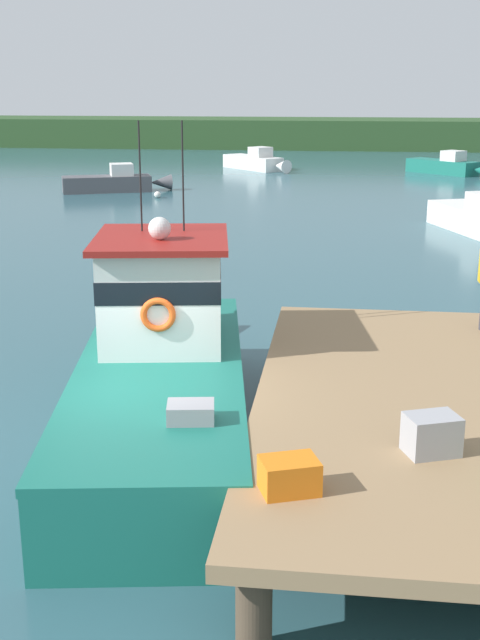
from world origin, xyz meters
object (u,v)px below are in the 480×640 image
object	(u,v)px
mooring_buoy_spare_mooring	(157,195)
main_fishing_boat	(162,366)
moored_boat_far_right	(447,166)
moored_boat_near_channel	(115,182)
crate_stack_mid_dock	(289,476)
moored_boat_mid_harbor	(257,162)
crate_single_far	(432,434)

from	to	relation	value
mooring_buoy_spare_mooring	main_fishing_boat	bearing A→B (deg)	-77.14
moored_boat_far_right	moored_boat_near_channel	world-z (taller)	moored_boat_far_right
crate_stack_mid_dock	mooring_buoy_spare_mooring	bearing A→B (deg)	105.18
mooring_buoy_spare_mooring	crate_stack_mid_dock	bearing A→B (deg)	-74.82
moored_boat_mid_harbor	mooring_buoy_spare_mooring	bearing A→B (deg)	-103.34
crate_single_far	mooring_buoy_spare_mooring	world-z (taller)	crate_single_far
moored_boat_near_channel	mooring_buoy_spare_mooring	distance (m)	3.47
crate_stack_mid_dock	moored_boat_near_channel	distance (m)	35.31
main_fishing_boat	mooring_buoy_spare_mooring	distance (m)	27.70
crate_stack_mid_dock	moored_boat_far_right	world-z (taller)	crate_stack_mid_dock
moored_boat_far_right	moored_boat_mid_harbor	distance (m)	11.91
main_fishing_boat	mooring_buoy_spare_mooring	xyz separation A→B (m)	(-6.16, 26.99, -0.85)
moored_boat_far_right	crate_single_far	bearing A→B (deg)	-96.75
moored_boat_mid_harbor	crate_stack_mid_dock	bearing A→B (deg)	-83.51
crate_stack_mid_dock	crate_single_far	xyz separation A→B (m)	(1.58, 1.15, 0.05)
crate_single_far	main_fishing_boat	bearing A→B (deg)	140.85
crate_single_far	moored_boat_mid_harbor	bearing A→B (deg)	98.67
moored_boat_near_channel	crate_stack_mid_dock	bearing A→B (deg)	-71.47
crate_single_far	moored_boat_mid_harbor	xyz separation A→B (m)	(-6.75, 44.26, -0.94)
moored_boat_mid_harbor	moored_boat_near_channel	bearing A→B (deg)	-116.88
crate_stack_mid_dock	moored_boat_mid_harbor	bearing A→B (deg)	96.49
moored_boat_far_right	moored_boat_mid_harbor	xyz separation A→B (m)	(-11.85, 1.19, 0.01)
main_fishing_boat	moored_boat_mid_harbor	size ratio (longest dim) A/B	2.02
main_fishing_boat	moored_boat_near_channel	world-z (taller)	main_fishing_boat
crate_stack_mid_dock	crate_single_far	distance (m)	1.96
crate_stack_mid_dock	moored_boat_far_right	bearing A→B (deg)	81.41
crate_stack_mid_dock	moored_boat_far_right	distance (m)	44.73
moored_boat_far_right	moored_boat_near_channel	xyz separation A→B (m)	(-17.90, -10.75, -0.01)
moored_boat_mid_harbor	moored_boat_near_channel	xyz separation A→B (m)	(-6.05, -11.94, -0.01)
main_fishing_boat	moored_boat_mid_harbor	xyz separation A→B (m)	(-2.83, 41.07, -0.51)
crate_stack_mid_dock	crate_single_far	size ratio (longest dim) A/B	1.00
crate_stack_mid_dock	moored_boat_far_right	xyz separation A→B (m)	(6.68, 44.22, -0.89)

